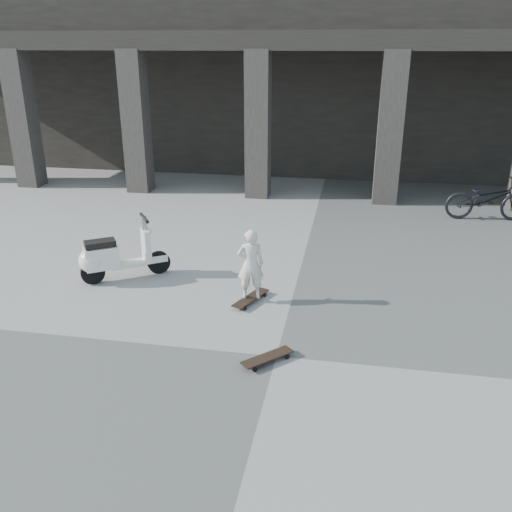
% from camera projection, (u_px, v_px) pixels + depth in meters
% --- Properties ---
extents(ground, '(90.00, 90.00, 0.00)m').
position_uv_depth(ground, '(276.00, 356.00, 7.63)').
color(ground, '#525350').
rests_on(ground, ground).
extents(colonnade, '(28.00, 8.82, 6.00)m').
position_uv_depth(colonnade, '(334.00, 77.00, 19.14)').
color(colonnade, black).
rests_on(colonnade, ground).
extents(longboard, '(0.53, 0.89, 0.09)m').
position_uv_depth(longboard, '(251.00, 298.00, 9.22)').
color(longboard, black).
rests_on(longboard, ground).
extents(skateboard_spare, '(0.70, 0.70, 0.09)m').
position_uv_depth(skateboard_spare, '(267.00, 358.00, 7.47)').
color(skateboard_spare, black).
rests_on(skateboard_spare, ground).
extents(child, '(0.50, 0.39, 1.22)m').
position_uv_depth(child, '(251.00, 264.00, 9.00)').
color(child, beige).
rests_on(child, longboard).
extents(scooter, '(1.45, 1.09, 1.17)m').
position_uv_depth(scooter, '(109.00, 257.00, 9.92)').
color(scooter, black).
rests_on(scooter, ground).
extents(bicycle, '(2.06, 0.84, 1.06)m').
position_uv_depth(bicycle, '(488.00, 199.00, 13.42)').
color(bicycle, black).
rests_on(bicycle, ground).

